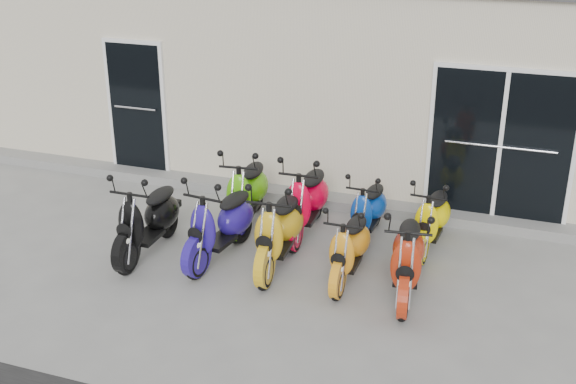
% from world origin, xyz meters
% --- Properties ---
extents(ground, '(80.00, 80.00, 0.00)m').
position_xyz_m(ground, '(0.00, 0.00, 0.00)').
color(ground, gray).
rests_on(ground, ground).
extents(building, '(14.00, 6.00, 3.20)m').
position_xyz_m(building, '(0.00, 5.20, 1.60)').
color(building, beige).
rests_on(building, ground).
extents(front_step, '(14.00, 0.40, 0.15)m').
position_xyz_m(front_step, '(0.00, 2.02, 0.07)').
color(front_step, gray).
rests_on(front_step, ground).
extents(door_left, '(1.07, 0.08, 2.22)m').
position_xyz_m(door_left, '(-3.20, 2.17, 1.26)').
color(door_left, black).
rests_on(door_left, front_step).
extents(door_right, '(2.02, 0.08, 2.22)m').
position_xyz_m(door_right, '(2.60, 2.17, 1.26)').
color(door_right, black).
rests_on(door_right, front_step).
extents(scooter_front_black, '(0.64, 1.71, 1.26)m').
position_xyz_m(scooter_front_black, '(-1.62, -0.34, 0.63)').
color(scooter_front_black, black).
rests_on(scooter_front_black, ground).
extents(scooter_front_blue, '(0.82, 1.77, 1.26)m').
position_xyz_m(scooter_front_blue, '(-0.66, -0.16, 0.63)').
color(scooter_front_blue, '#25148A').
rests_on(scooter_front_blue, ground).
extents(scooter_front_orange_a, '(0.75, 1.78, 1.29)m').
position_xyz_m(scooter_front_orange_a, '(0.12, -0.10, 0.64)').
color(scooter_front_orange_a, gold).
rests_on(scooter_front_orange_a, ground).
extents(scooter_front_orange_b, '(0.55, 1.50, 1.10)m').
position_xyz_m(scooter_front_orange_b, '(1.06, -0.13, 0.55)').
color(scooter_front_orange_b, orange).
rests_on(scooter_front_orange_b, ground).
extents(scooter_front_red, '(0.82, 1.74, 1.23)m').
position_xyz_m(scooter_front_red, '(1.80, -0.24, 0.62)').
color(scooter_front_red, '#AF290E').
rests_on(scooter_front_red, ground).
extents(scooter_back_green, '(0.84, 1.79, 1.27)m').
position_xyz_m(scooter_back_green, '(-0.74, 0.94, 0.64)').
color(scooter_back_green, '#52B60D').
rests_on(scooter_back_green, ground).
extents(scooter_back_red, '(0.70, 1.76, 1.28)m').
position_xyz_m(scooter_back_red, '(0.16, 0.93, 0.64)').
color(scooter_back_red, '#E90028').
rests_on(scooter_back_red, ground).
extents(scooter_back_blue, '(0.57, 1.46, 1.06)m').
position_xyz_m(scooter_back_blue, '(1.00, 1.08, 0.53)').
color(scooter_back_blue, '#0B3AA0').
rests_on(scooter_back_blue, ground).
extents(scooter_back_yellow, '(0.64, 1.53, 1.10)m').
position_xyz_m(scooter_back_yellow, '(1.88, 1.05, 0.55)').
color(scooter_back_yellow, '#F0D800').
rests_on(scooter_back_yellow, ground).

